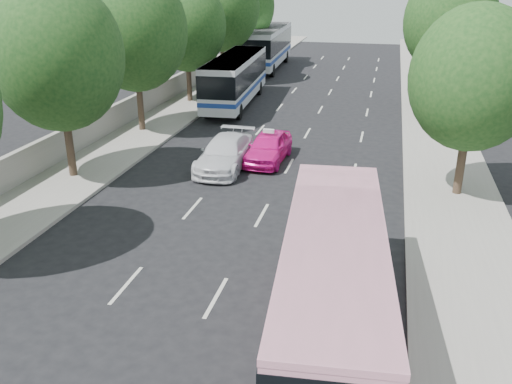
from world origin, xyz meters
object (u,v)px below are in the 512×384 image
(white_pickup, at_px, (225,153))
(tour_coach_front, at_px, (235,76))
(pink_bus, at_px, (333,274))
(tour_coach_rear, at_px, (268,44))
(pink_taxi, at_px, (268,147))

(white_pickup, height_order, tour_coach_front, tour_coach_front)
(pink_bus, relative_size, tour_coach_rear, 0.76)
(white_pickup, bearing_deg, pink_taxi, 38.19)
(tour_coach_rear, bearing_deg, pink_taxi, -79.81)
(pink_bus, bearing_deg, tour_coach_front, 105.77)
(tour_coach_rear, bearing_deg, tour_coach_front, -88.15)
(pink_taxi, bearing_deg, tour_coach_rear, 105.07)
(pink_taxi, xyz_separation_m, tour_coach_front, (-4.95, 11.56, 1.31))
(pink_taxi, distance_m, white_pickup, 2.35)
(white_pickup, distance_m, tour_coach_front, 13.45)
(pink_taxi, relative_size, white_pickup, 0.85)
(pink_bus, height_order, tour_coach_rear, tour_coach_rear)
(pink_taxi, xyz_separation_m, white_pickup, (-1.84, -1.46, 0.00))
(tour_coach_front, height_order, tour_coach_rear, tour_coach_rear)
(white_pickup, xyz_separation_m, tour_coach_rear, (-4.30, 28.89, 1.57))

